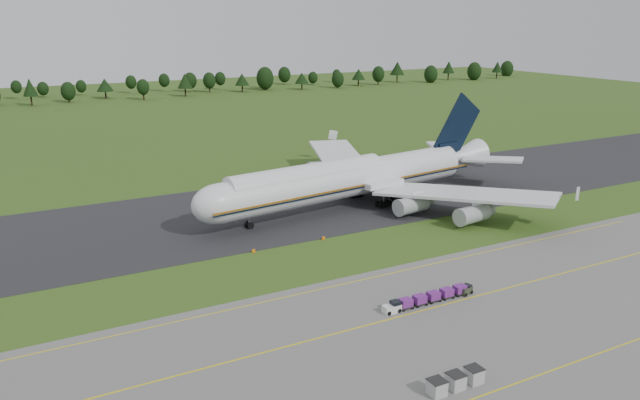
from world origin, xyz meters
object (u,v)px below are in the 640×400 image
aircraft (352,178)px  baggage_train (425,299)px  edge_markers (290,245)px  utility_cart (465,291)px  uld_row (456,381)px

aircraft → baggage_train: 45.66m
aircraft → baggage_train: bearing=-109.0°
baggage_train → edge_markers: (-6.32, 27.99, -0.51)m
utility_cart → edge_markers: (-13.03, 28.23, -0.29)m
baggage_train → utility_cart: (6.71, -0.23, -0.22)m
aircraft → utility_cart: 44.21m
utility_cart → uld_row: uld_row is taller
aircraft → uld_row: size_ratio=11.31×
aircraft → edge_markers: (-21.06, -14.92, -5.58)m
baggage_train → utility_cart: 6.72m
aircraft → utility_cart: (-8.03, -43.15, -5.29)m
aircraft → uld_row: aircraft is taller
aircraft → baggage_train: aircraft is taller
aircraft → utility_cart: size_ratio=35.44×
baggage_train → edge_markers: size_ratio=0.99×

